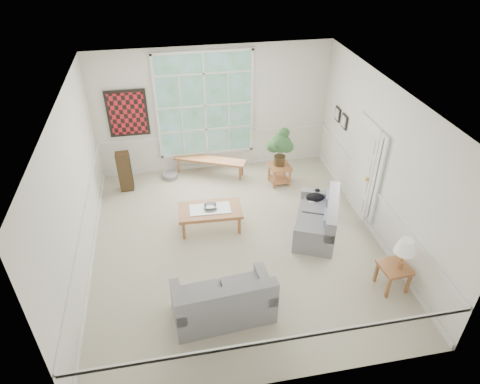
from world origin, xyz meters
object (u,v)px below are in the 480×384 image
end_table (279,174)px  loveseat_front (223,295)px  coffee_table (210,218)px  loveseat_right (317,216)px  side_table (392,276)px

end_table → loveseat_front: bearing=-117.7°
coffee_table → end_table: end_table is taller
loveseat_right → loveseat_front: bearing=-117.5°
coffee_table → side_table: 3.59m
end_table → side_table: side_table is taller
loveseat_right → end_table: size_ratio=3.09×
loveseat_right → coffee_table: bearing=-170.6°
loveseat_front → end_table: (1.89, 3.61, -0.19)m
coffee_table → side_table: side_table is taller
loveseat_front → side_table: (2.93, 0.05, -0.18)m
loveseat_right → side_table: size_ratio=3.03×
coffee_table → side_table: bearing=-35.3°
loveseat_front → loveseat_right: bearing=34.1°
loveseat_right → end_table: 1.92m
coffee_table → side_table: size_ratio=2.59×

